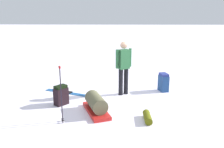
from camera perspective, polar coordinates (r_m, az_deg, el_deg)
ground_plane at (r=7.57m, az=0.00°, el=-5.13°), size 80.00×80.00×0.00m
skier_standing at (r=7.40m, az=2.81°, el=2.10°), size 0.37×0.50×1.70m
ski_pair_near at (r=7.84m, az=-10.18°, el=-4.54°), size 0.84×1.73×0.05m
backpack_large_dark at (r=6.90m, az=-12.18°, el=-5.03°), size 0.44×0.43×0.57m
backpack_bright at (r=8.05m, az=12.30°, el=-1.99°), size 0.42×0.33×0.61m
ski_poles_planted_near at (r=5.66m, az=-12.19°, el=-4.29°), size 0.16×0.10×1.39m
gear_sled at (r=6.28m, az=-3.85°, el=-7.30°), size 1.30×0.86×0.49m
sleeping_mat_rolled at (r=5.93m, az=8.54°, el=-10.26°), size 0.55×0.18×0.18m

